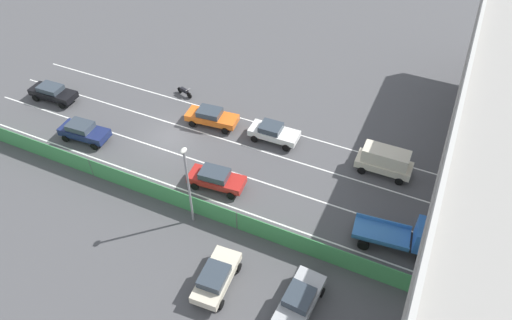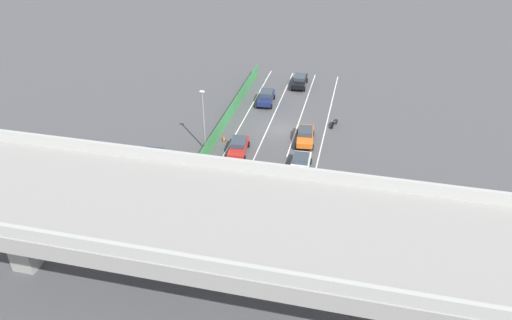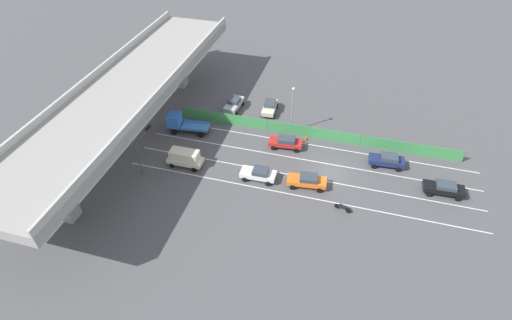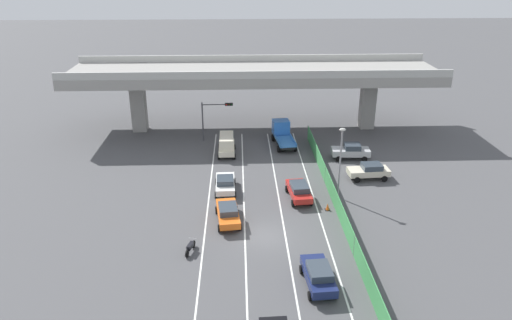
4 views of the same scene
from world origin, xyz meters
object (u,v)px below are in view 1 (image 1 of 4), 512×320
Objects in this scene: car_hatchback_white at (273,132)px; street_lamp at (188,179)px; car_sedan_black at (53,92)px; parked_wagon_silver at (299,300)px; traffic_light at (455,142)px; flatbed_truck_blue at (413,237)px; car_sedan_red at (216,178)px; traffic_cone at (175,194)px; car_van_cream at (385,160)px; parked_sedan_cream at (216,277)px; car_sedan_navy at (84,131)px; car_taxi_orange at (211,117)px; motorcycle at (184,91)px.

street_lamp is (10.74, -1.75, 3.40)m from car_hatchback_white.
car_sedan_black is 31.14m from parked_wagon_silver.
parked_wagon_silver is 10.60m from street_lamp.
traffic_light is at bearing 157.90° from parked_wagon_silver.
flatbed_truck_blue is at bearing 143.90° from parked_wagon_silver.
car_hatchback_white is 7.23m from car_sedan_red.
street_lamp is 4.82m from traffic_cone.
car_van_cream is 16.50m from parked_sedan_cream.
car_hatchback_white is 0.87× the size of traffic_light.
car_sedan_black reaches higher than traffic_cone.
car_sedan_navy is at bearing -103.42° from traffic_cone.
car_sedan_red is (0.22, 13.09, -0.03)m from car_sedan_navy.
car_taxi_orange is 9.18m from traffic_cone.
motorcycle is 0.27× the size of street_lamp.
parked_sedan_cream is at bearing 9.07° from car_hatchback_white.
car_sedan_red is at bearing -58.37° from car_van_cream.
car_sedan_navy is 14.16m from street_lamp.
parked_wagon_silver is at bearing 44.83° from car_taxi_orange.
car_sedan_red is at bearing 79.59° from car_sedan_black.
car_sedan_navy is at bearing -90.96° from car_sedan_red.
car_van_cream is 0.97× the size of car_sedan_red.
traffic_light is (-5.01, 35.62, 2.70)m from car_sedan_black.
parked_sedan_cream is 6.67m from street_lamp.
street_lamp reaches higher than car_sedan_black.
flatbed_truck_blue reaches higher than car_sedan_red.
street_lamp is (3.96, 13.17, 3.34)m from car_sedan_navy.
car_sedan_red is at bearing -14.66° from car_hatchback_white.
motorcycle is 0.44× the size of parked_wagon_silver.
car_taxi_orange is 20.29m from traffic_light.
parked_sedan_cream is 5.44m from parked_wagon_silver.
car_hatchback_white is 16.07m from parked_wagon_silver.
parked_sedan_cream is (14.77, 2.36, 0.05)m from car_hatchback_white.
car_sedan_red is 3.35m from traffic_cone.
car_van_cream is 1.03× the size of parked_sedan_cream.
car_van_cream is 16.68m from traffic_cone.
car_van_cream is at bearing 90.28° from car_hatchback_white.
car_sedan_red is 14.96m from flatbed_truck_blue.
car_hatchback_white is at bearing -89.72° from car_van_cream.
flatbed_truck_blue is 8.70m from traffic_light.
car_sedan_navy is 0.64× the size of street_lamp.
car_van_cream is (-6.82, 24.53, 0.36)m from car_sedan_navy.
street_lamp reaches higher than car_van_cream.
parked_sedan_cream reaches higher than car_taxi_orange.
car_van_cream is at bearing -70.71° from traffic_light.
parked_wagon_silver is at bearing -36.10° from flatbed_truck_blue.
parked_sedan_cream reaches higher than car_sedan_black.
flatbed_truck_blue is at bearing -6.89° from traffic_light.
traffic_cone is (-4.73, -11.90, -0.63)m from parked_wagon_silver.
car_van_cream reaches higher than parked_wagon_silver.
street_lamp is (3.74, 0.08, 3.37)m from car_sedan_red.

